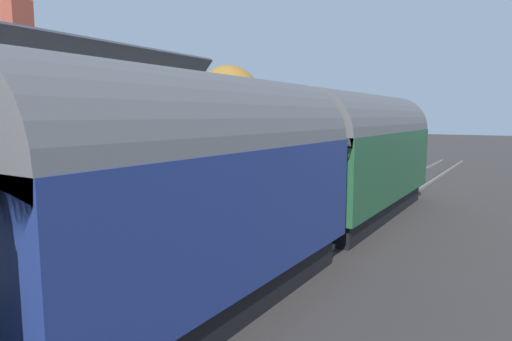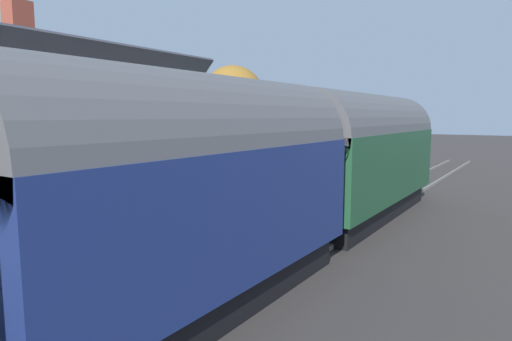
{
  "view_description": "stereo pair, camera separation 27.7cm",
  "coord_description": "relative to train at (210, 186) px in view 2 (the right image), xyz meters",
  "views": [
    {
      "loc": [
        -10.76,
        -5.91,
        3.55
      ],
      "look_at": [
        0.99,
        1.5,
        1.8
      ],
      "focal_mm": 30.5,
      "sensor_mm": 36.0,
      "label": 1
    },
    {
      "loc": [
        -10.61,
        -6.14,
        3.55
      ],
      "look_at": [
        0.99,
        1.5,
        1.8
      ],
      "focal_mm": 30.5,
      "sensor_mm": 36.0,
      "label": 2
    }
  ],
  "objects": [
    {
      "name": "train",
      "position": [
        0.0,
        0.0,
        0.0
      ],
      "size": [
        26.28,
        2.73,
        4.32
      ],
      "color": "black",
      "rests_on": "ground"
    },
    {
      "name": "tree_behind_building",
      "position": [
        8.14,
        14.32,
        2.58
      ],
      "size": [
        4.15,
        4.27,
        6.84
      ],
      "color": "#4C3828",
      "rests_on": "ground"
    },
    {
      "name": "rail_near",
      "position": [
        4.24,
        -0.72,
        -2.14
      ],
      "size": [
        52.0,
        0.08,
        0.14
      ],
      "primitive_type": "cube",
      "color": "gray",
      "rests_on": "ground"
    },
    {
      "name": "rail_far",
      "position": [
        4.24,
        0.72,
        -2.14
      ],
      "size": [
        52.0,
        0.08,
        0.14
      ],
      "primitive_type": "cube",
      "color": "gray",
      "rests_on": "ground"
    },
    {
      "name": "planter_edge_near",
      "position": [
        7.95,
        4.67,
        -1.02
      ],
      "size": [
        0.49,
        0.49,
        0.8
      ],
      "color": "black",
      "rests_on": "platform"
    },
    {
      "name": "planter_bench_right",
      "position": [
        14.27,
        4.93,
        -1.14
      ],
      "size": [
        1.01,
        0.32,
        0.57
      ],
      "color": "black",
      "rests_on": "platform"
    },
    {
      "name": "tree_far_right",
      "position": [
        15.06,
        10.57,
        2.11
      ],
      "size": [
        3.86,
        4.22,
        6.57
      ],
      "color": "#4C3828",
      "rests_on": "ground"
    },
    {
      "name": "ground_plane",
      "position": [
        4.24,
        0.9,
        -2.21
      ],
      "size": [
        160.0,
        160.0,
        0.0
      ],
      "primitive_type": "plane",
      "color": "#383330"
    },
    {
      "name": "station_building",
      "position": [
        2.05,
        6.18,
        0.18
      ],
      "size": [
        7.23,
        3.46,
        6.02
      ],
      "color": "white",
      "rests_on": "platform"
    },
    {
      "name": "platform",
      "position": [
        4.24,
        4.93,
        -1.81
      ],
      "size": [
        32.0,
        6.07,
        0.8
      ],
      "primitive_type": "cube",
      "color": "#A39B8C",
      "rests_on": "ground"
    },
    {
      "name": "platform_edge_coping",
      "position": [
        4.24,
        2.08,
        -1.41
      ],
      "size": [
        32.0,
        0.36,
        0.02
      ],
      "primitive_type": "cube",
      "color": "beige",
      "rests_on": "platform"
    },
    {
      "name": "bench_platform_end",
      "position": [
        10.91,
        3.95,
        -0.94
      ],
      "size": [
        1.41,
        0.47,
        0.88
      ],
      "color": "#26727F",
      "rests_on": "platform"
    }
  ]
}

